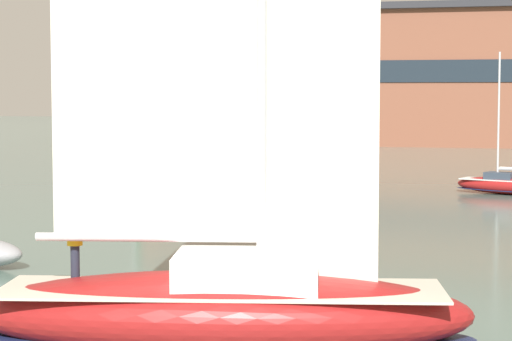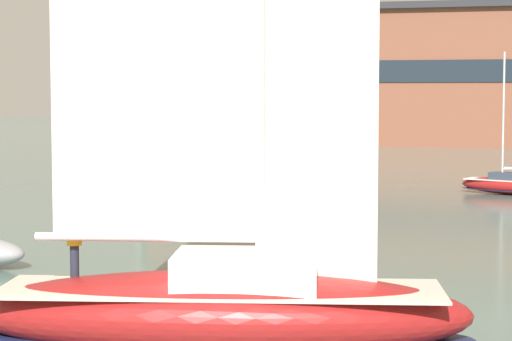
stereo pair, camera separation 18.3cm
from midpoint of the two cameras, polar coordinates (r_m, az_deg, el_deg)
waterfront_building at (r=113.17m, az=5.22°, el=5.41°), size 44.37×14.30×15.14m
tree_shore_center at (r=115.83m, az=-4.85°, el=7.16°), size 7.75×7.75×15.96m
sailboat_main at (r=21.79m, az=-1.76°, el=-7.54°), size 11.42×5.27×15.14m
sailboat_moored_near_marina at (r=85.61m, az=3.37°, el=1.12°), size 2.88×7.95×10.71m
sailboat_moored_mid_channel at (r=57.94m, az=14.38°, el=-0.79°), size 6.00×3.62×8.00m
sailboat_moored_far_slip at (r=68.88m, az=-6.53°, el=0.19°), size 5.56×6.12×8.92m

